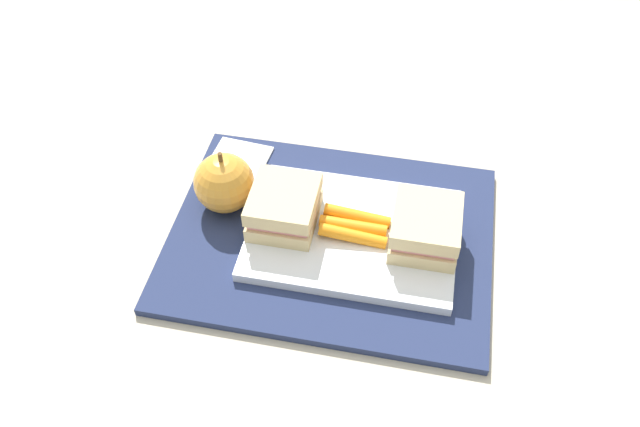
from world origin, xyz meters
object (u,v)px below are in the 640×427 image
object	(u,v)px
sandwich_half_right	(284,207)
carrot_sticks_bundle	(354,226)
sandwich_half_left	(426,228)
paper_napkin	(238,161)
food_tray	(353,234)
apple	(224,183)

from	to	relation	value
sandwich_half_right	carrot_sticks_bundle	distance (m)	0.08
sandwich_half_left	sandwich_half_right	world-z (taller)	same
sandwich_half_left	paper_napkin	bearing A→B (deg)	-21.66
food_tray	paper_napkin	world-z (taller)	food_tray
carrot_sticks_bundle	paper_napkin	bearing A→B (deg)	-30.30
carrot_sticks_bundle	sandwich_half_right	bearing A→B (deg)	0.32
sandwich_half_left	sandwich_half_right	xyz separation A→B (m)	(0.16, 0.00, 0.00)
sandwich_half_right	food_tray	bearing A→B (deg)	180.00
sandwich_half_left	sandwich_half_right	distance (m)	0.16
food_tray	sandwich_half_left	world-z (taller)	sandwich_half_left
food_tray	apple	size ratio (longest dim) A/B	2.85
sandwich_half_right	paper_napkin	world-z (taller)	sandwich_half_right
sandwich_half_right	paper_napkin	distance (m)	0.13
apple	paper_napkin	world-z (taller)	apple
paper_napkin	sandwich_half_right	bearing A→B (deg)	130.95
food_tray	sandwich_half_left	xyz separation A→B (m)	(-0.08, 0.00, 0.03)
sandwich_half_right	carrot_sticks_bundle	size ratio (longest dim) A/B	1.03
food_tray	carrot_sticks_bundle	world-z (taller)	carrot_sticks_bundle
food_tray	sandwich_half_right	bearing A→B (deg)	0.00
sandwich_half_left	apple	size ratio (longest dim) A/B	0.99
sandwich_half_right	apple	bearing A→B (deg)	-16.56
apple	paper_napkin	size ratio (longest dim) A/B	1.15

